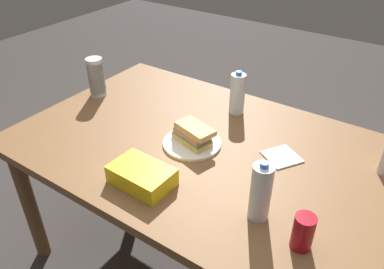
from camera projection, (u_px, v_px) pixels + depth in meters
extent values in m
plane|color=#383330|center=(198.00, 257.00, 2.04)|extent=(8.00, 8.00, 0.00)
cube|color=brown|center=(200.00, 147.00, 1.64)|extent=(1.59, 1.05, 0.04)
cylinder|color=brown|center=(30.00, 205.00, 1.88)|extent=(0.07, 0.07, 0.71)
cylinder|color=brown|center=(146.00, 126.00, 2.49)|extent=(0.07, 0.07, 0.71)
cylinder|color=brown|center=(373.00, 215.00, 1.82)|extent=(0.07, 0.07, 0.71)
cylinder|color=white|center=(192.00, 143.00, 1.62)|extent=(0.25, 0.25, 0.01)
cube|color=#DBB26B|center=(192.00, 140.00, 1.61)|extent=(0.19, 0.13, 0.02)
cube|color=#599E3F|center=(192.00, 136.00, 1.60)|extent=(0.18, 0.13, 0.01)
cube|color=#C6727A|center=(192.00, 134.00, 1.59)|extent=(0.17, 0.12, 0.02)
cube|color=yellow|center=(192.00, 131.00, 1.59)|extent=(0.17, 0.12, 0.01)
cube|color=#DBB26B|center=(195.00, 129.00, 1.57)|extent=(0.19, 0.13, 0.02)
cylinder|color=maroon|center=(303.00, 232.00, 1.13)|extent=(0.07, 0.07, 0.12)
cube|color=yellow|center=(142.00, 176.00, 1.39)|extent=(0.23, 0.16, 0.07)
cylinder|color=silver|center=(261.00, 192.00, 1.21)|extent=(0.07, 0.07, 0.21)
cylinder|color=blue|center=(264.00, 165.00, 1.15)|extent=(0.03, 0.03, 0.02)
cylinder|color=silver|center=(98.00, 87.00, 1.98)|extent=(0.08, 0.08, 0.09)
cylinder|color=silver|center=(97.00, 83.00, 1.97)|extent=(0.08, 0.08, 0.09)
cylinder|color=silver|center=(97.00, 80.00, 1.96)|extent=(0.08, 0.08, 0.09)
cylinder|color=silver|center=(96.00, 77.00, 1.95)|extent=(0.08, 0.08, 0.09)
cylinder|color=silver|center=(96.00, 74.00, 1.94)|extent=(0.08, 0.08, 0.09)
cylinder|color=silver|center=(95.00, 71.00, 1.93)|extent=(0.08, 0.08, 0.09)
cylinder|color=silver|center=(95.00, 67.00, 1.92)|extent=(0.08, 0.08, 0.09)
cylinder|color=silver|center=(237.00, 94.00, 1.80)|extent=(0.07, 0.07, 0.20)
cylinder|color=blue|center=(238.00, 73.00, 1.74)|extent=(0.03, 0.03, 0.02)
cube|color=white|center=(282.00, 157.00, 1.54)|extent=(0.18, 0.18, 0.01)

